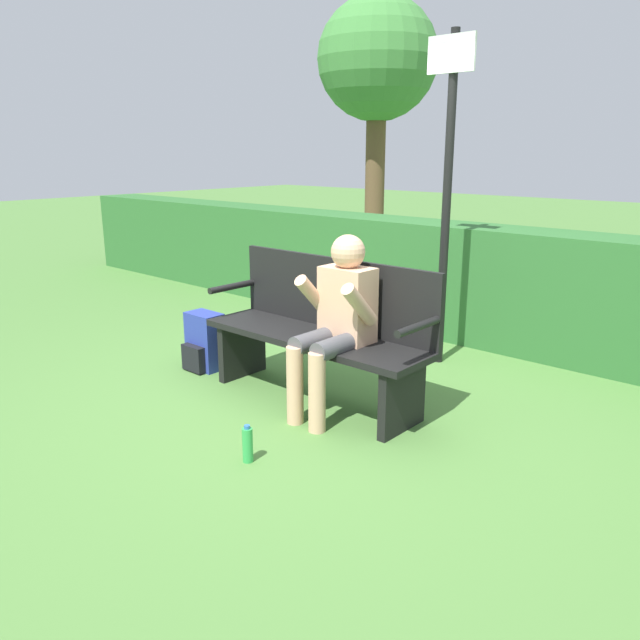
# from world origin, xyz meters

# --- Properties ---
(ground_plane) EXTENTS (40.00, 40.00, 0.00)m
(ground_plane) POSITION_xyz_m (0.00, 0.00, 0.00)
(ground_plane) COLOR #4C7A38
(hedge_back) EXTENTS (12.00, 0.58, 1.06)m
(hedge_back) POSITION_xyz_m (0.00, 2.13, 0.53)
(hedge_back) COLOR #2D662D
(hedge_back) RESTS_ON ground
(park_bench) EXTENTS (1.75, 0.49, 1.00)m
(park_bench) POSITION_xyz_m (0.00, 0.07, 0.50)
(park_bench) COLOR black
(park_bench) RESTS_ON ground
(person_seated) EXTENTS (0.48, 0.58, 1.21)m
(person_seated) POSITION_xyz_m (0.26, -0.06, 0.68)
(person_seated) COLOR #DBA884
(person_seated) RESTS_ON ground
(backpack) EXTENTS (0.30, 0.25, 0.47)m
(backpack) POSITION_xyz_m (-1.12, -0.10, 0.22)
(backpack) COLOR #283893
(backpack) RESTS_ON ground
(water_bottle) EXTENTS (0.06, 0.06, 0.23)m
(water_bottle) POSITION_xyz_m (0.33, -0.93, 0.11)
(water_bottle) COLOR green
(water_bottle) RESTS_ON ground
(signpost) EXTENTS (0.39, 0.09, 2.61)m
(signpost) POSITION_xyz_m (0.22, 1.32, 1.49)
(signpost) COLOR black
(signpost) RESTS_ON ground
(tree) EXTENTS (1.95, 1.95, 4.13)m
(tree) POSITION_xyz_m (-3.68, 5.61, 3.08)
(tree) COLOR brown
(tree) RESTS_ON ground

